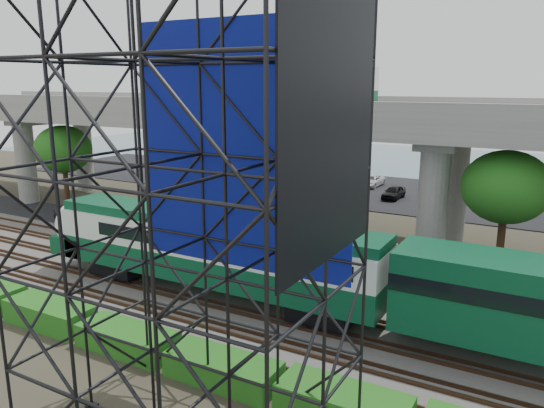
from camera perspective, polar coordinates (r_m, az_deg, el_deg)
The scene contains 13 objects.
ground at distance 28.22m, azimuth -10.52°, elevation -11.06°, with size 140.00×140.00×0.00m, color #474233.
ballast_bed at distance 29.61m, azimuth -8.04°, elevation -9.57°, with size 90.00×12.00×0.20m, color slate.
service_road at distance 36.31m, azimuth 0.10°, elevation -5.22°, with size 90.00×5.00×0.08m, color black.
parking_lot at distance 57.33m, azimuth 11.60°, elevation 1.34°, with size 90.00×18.00×0.08m, color black.
harbor_water at distance 78.30m, azimuth 16.56°, elevation 4.14°, with size 140.00×40.00×0.03m, color #486877.
rail_tracks at distance 29.54m, azimuth -8.05°, elevation -9.24°, with size 90.00×9.52×0.16m.
commuter_train at distance 26.98m, azimuth -2.97°, elevation -5.43°, with size 29.30×3.06×4.30m.
overpass at distance 39.54m, azimuth 3.91°, elevation 8.37°, with size 80.00×12.00×12.40m.
scaffold_tower at distance 15.50m, azimuth -9.49°, elevation -1.91°, with size 9.36×6.36×15.00m.
hedge_strip at distance 24.52m, azimuth -15.28°, elevation -13.75°, with size 34.60×1.80×1.20m.
trees at distance 42.12m, azimuth -1.70°, elevation 5.07°, with size 40.94×16.94×7.69m.
suv at distance 46.09m, azimuth -19.19°, elevation -1.00°, with size 2.41×5.23×1.45m, color black.
parked_cars at distance 56.56m, azimuth 12.41°, elevation 1.81°, with size 38.54×9.51×1.29m.
Camera 1 is at (16.76, -19.63, 11.43)m, focal length 35.00 mm.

